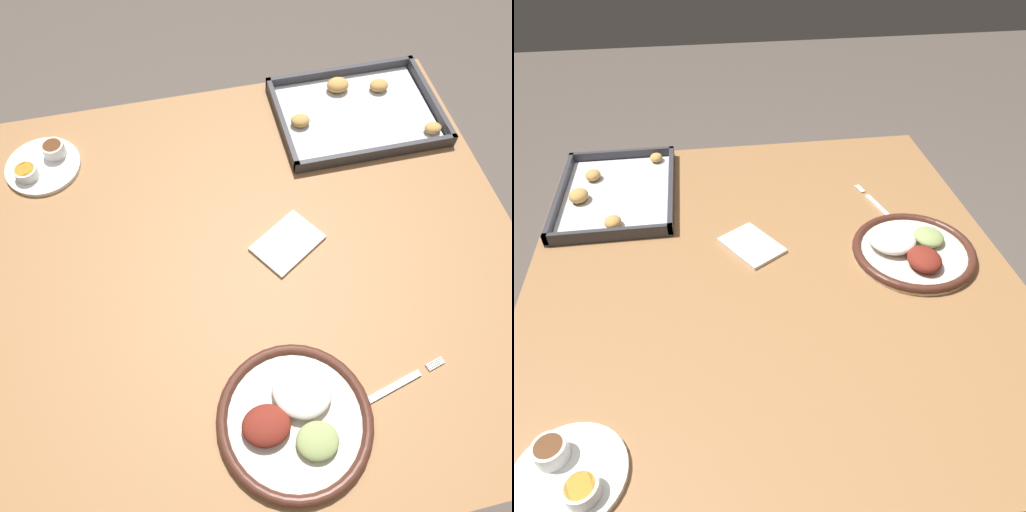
# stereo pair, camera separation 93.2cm
# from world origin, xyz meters

# --- Properties ---
(ground_plane) EXTENTS (8.00, 8.00, 0.00)m
(ground_plane) POSITION_xyz_m (0.00, 0.00, 0.00)
(ground_plane) COLOR #564C44
(dining_table) EXTENTS (1.11, 1.03, 0.74)m
(dining_table) POSITION_xyz_m (0.00, 0.00, 0.64)
(dining_table) COLOR olive
(dining_table) RESTS_ON ground_plane
(dinner_plate) EXTENTS (0.27, 0.27, 0.05)m
(dinner_plate) POSITION_xyz_m (-0.00, -0.32, 0.76)
(dinner_plate) COLOR beige
(dinner_plate) RESTS_ON dining_table
(fork) EXTENTS (0.22, 0.07, 0.00)m
(fork) POSITION_xyz_m (0.17, -0.30, 0.74)
(fork) COLOR silver
(fork) RESTS_ON dining_table
(saucer_plate) EXTENTS (0.17, 0.17, 0.04)m
(saucer_plate) POSITION_xyz_m (-0.42, 0.35, 0.75)
(saucer_plate) COLOR white
(saucer_plate) RESTS_ON dining_table
(baking_tray) EXTENTS (0.39, 0.29, 0.04)m
(baking_tray) POSITION_xyz_m (0.33, 0.36, 0.75)
(baking_tray) COLOR #333338
(baking_tray) RESTS_ON dining_table
(napkin) EXTENTS (0.17, 0.15, 0.01)m
(napkin) POSITION_xyz_m (0.07, 0.03, 0.74)
(napkin) COLOR white
(napkin) RESTS_ON dining_table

